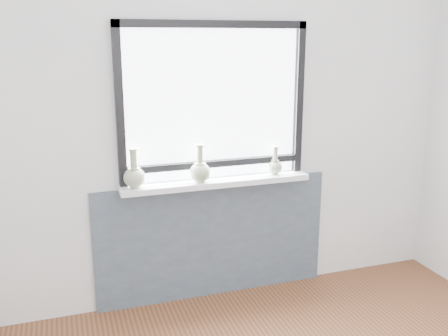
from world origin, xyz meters
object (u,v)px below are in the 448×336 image
object	(u,v)px
windowsill	(217,182)
vase_c	(275,166)
vase_a	(134,175)
vase_b	(200,171)

from	to	relation	value
windowsill	vase_c	bearing A→B (deg)	0.31
windowsill	vase_c	world-z (taller)	vase_c
windowsill	vase_a	bearing A→B (deg)	-178.82
windowsill	vase_a	xyz separation A→B (m)	(-0.56, -0.01, 0.10)
vase_a	vase_c	distance (m)	1.00
vase_a	vase_b	distance (m)	0.44
windowsill	vase_c	size ratio (longest dim) A/B	6.55
vase_a	vase_c	size ratio (longest dim) A/B	1.28
vase_a	vase_c	bearing A→B (deg)	0.80
windowsill	vase_a	distance (m)	0.57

